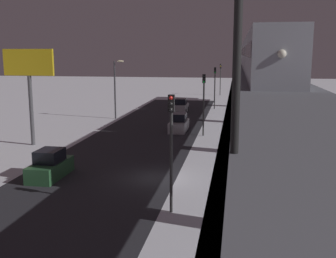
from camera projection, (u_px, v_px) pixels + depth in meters
ground_plane at (157, 178)px, 28.39m from camera, size 240.00×240.00×0.00m
avenue_asphalt at (100, 175)px, 29.06m from camera, size 11.00×95.80×0.01m
elevated_railway at (269, 97)px, 26.17m from camera, size 5.00×95.80×6.60m
subway_train at (257, 54)px, 47.00m from camera, size 2.94×55.47×3.40m
rail_signal at (239, 6)px, 7.39m from camera, size 0.36×0.41×4.00m
sedan_silver at (181, 107)px, 60.43m from camera, size 1.91×4.56×1.97m
sedan_green_2 at (50, 166)px, 28.44m from camera, size 1.80×4.18×1.97m
sedan_silver_2 at (179, 124)px, 45.55m from camera, size 1.80×4.49×1.97m
traffic_light_near at (171, 137)px, 21.52m from camera, size 0.32×0.44×6.40m
traffic_light_mid at (204, 96)px, 42.25m from camera, size 0.32×0.44×6.40m
traffic_light_far at (215, 82)px, 62.99m from camera, size 0.32×0.44×6.40m
traffic_light_distant at (220, 75)px, 83.73m from camera, size 0.32×0.44×6.40m
commercial_billboard at (29, 72)px, 37.47m from camera, size 4.80×0.36×8.90m
street_lamp_far at (116, 82)px, 53.42m from camera, size 1.35×0.44×7.65m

